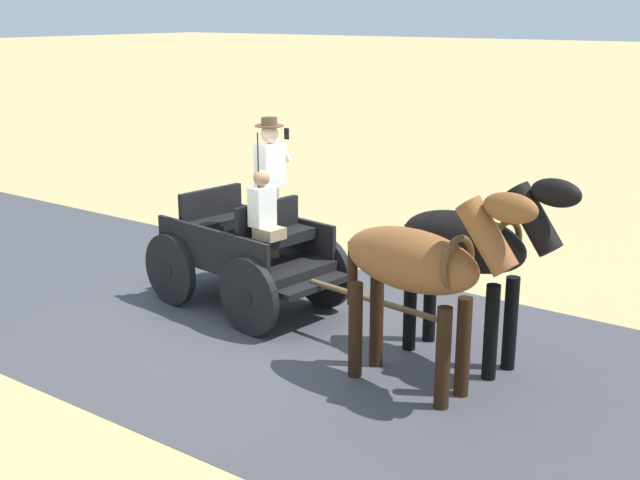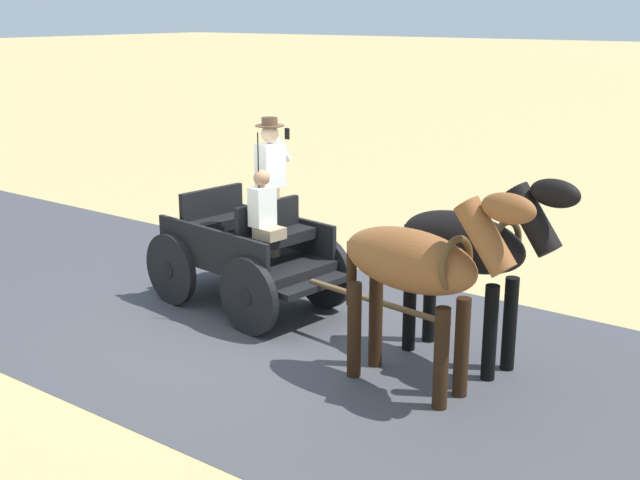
% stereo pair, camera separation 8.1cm
% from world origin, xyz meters
% --- Properties ---
extents(ground_plane, '(200.00, 200.00, 0.00)m').
position_xyz_m(ground_plane, '(0.00, 0.00, 0.00)').
color(ground_plane, tan).
extents(road_surface, '(5.32, 160.00, 0.01)m').
position_xyz_m(road_surface, '(0.00, 0.00, 0.00)').
color(road_surface, '#424247').
rests_on(road_surface, ground).
extents(horse_drawn_carriage, '(1.70, 4.51, 2.50)m').
position_xyz_m(horse_drawn_carriage, '(-0.50, -0.42, 0.82)').
color(horse_drawn_carriage, black).
rests_on(horse_drawn_carriage, ground).
extents(horse_near_side, '(0.81, 2.15, 2.21)m').
position_xyz_m(horse_near_side, '(-0.58, 2.64, 1.32)').
color(horse_near_side, black).
rests_on(horse_near_side, ground).
extents(horse_off_side, '(0.70, 2.14, 2.21)m').
position_xyz_m(horse_off_side, '(0.34, 2.53, 1.32)').
color(horse_off_side, brown).
rests_on(horse_off_side, ground).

